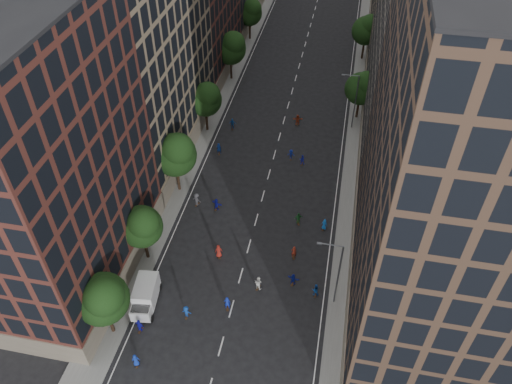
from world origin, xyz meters
TOP-DOWN VIEW (x-y plane):
  - ground at (0.00, 40.00)m, footprint 240.00×240.00m
  - sidewalk_left at (-12.00, 47.50)m, footprint 4.00×105.00m
  - sidewalk_right at (12.00, 47.50)m, footprint 4.00×105.00m
  - bldg_left_a at (-19.00, 11.00)m, footprint 14.00×22.00m
  - bldg_left_b at (-19.00, 35.00)m, footprint 14.00×26.00m
  - bldg_right_a at (19.00, 15.00)m, footprint 14.00×30.00m
  - bldg_right_b at (19.00, 44.00)m, footprint 14.00×28.00m
  - tree_left_0 at (-11.01, 3.85)m, footprint 5.20×5.20m
  - tree_left_1 at (-11.02, 13.86)m, footprint 4.80×4.80m
  - tree_left_2 at (-10.99, 25.83)m, footprint 5.60×5.60m
  - tree_left_3 at (-11.02, 39.85)m, footprint 5.00×5.00m
  - tree_left_4 at (-11.00, 55.84)m, footprint 5.40×5.40m
  - tree_left_5 at (-11.02, 71.86)m, footprint 4.80×4.80m
  - tree_right_a at (11.38, 47.85)m, footprint 5.00×5.00m
  - tree_right_b at (11.39, 67.85)m, footprint 5.20×5.20m
  - streetlamp_near at (10.37, 12.00)m, footprint 2.64×0.22m
  - streetlamp_far at (10.37, 45.00)m, footprint 2.64×0.22m
  - cargo_van at (-9.04, 7.88)m, footprint 2.89×5.18m
  - skater_0 at (-7.51, 1.00)m, footprint 0.88×0.73m
  - skater_1 at (-0.43, 9.01)m, footprint 0.75×0.59m
  - skater_2 at (8.50, 12.56)m, footprint 0.86×0.70m
  - skater_3 at (-4.35, 7.18)m, footprint 1.01×0.60m
  - skater_4 at (-8.50, 4.61)m, footprint 1.07×0.63m
  - skater_5 at (5.93, 13.55)m, footprint 1.45×0.74m
  - skater_6 at (-3.10, 15.77)m, footprint 1.02×0.85m
  - skater_7 at (5.46, 17.39)m, footprint 0.71×0.55m
  - skater_8 at (2.27, 12.21)m, footprint 1.07×0.96m
  - skater_9 at (-8.06, 23.65)m, footprint 1.34×1.04m
  - skater_10 at (5.26, 22.91)m, footprint 1.08×0.75m
  - skater_11 at (-5.38, 23.39)m, footprint 1.60×1.02m
  - skater_12 at (8.50, 22.57)m, footprint 0.89×0.73m
  - skater_13 at (-7.97, 34.65)m, footprint 0.73×0.56m
  - skater_14 at (4.18, 34.63)m, footprint 0.79×0.63m
  - skater_15 at (2.46, 35.51)m, footprint 1.02×0.62m
  - skater_16 at (-7.44, 41.10)m, footprint 1.09×0.51m
  - skater_17 at (2.23, 44.19)m, footprint 1.67×0.79m

SIDE VIEW (x-z plane):
  - ground at x=0.00m, z-range 0.00..0.00m
  - sidewalk_left at x=-12.00m, z-range 0.00..0.15m
  - sidewalk_right at x=12.00m, z-range 0.00..0.15m
  - skater_5 at x=5.93m, z-range 0.00..1.50m
  - skater_15 at x=2.46m, z-range 0.00..1.53m
  - skater_3 at x=-4.35m, z-range 0.00..1.54m
  - skater_14 at x=4.18m, z-range 0.00..1.54m
  - skater_0 at x=-7.51m, z-range 0.00..1.56m
  - skater_12 at x=8.50m, z-range 0.00..1.56m
  - skater_11 at x=-5.38m, z-range 0.00..1.65m
  - skater_2 at x=8.50m, z-range 0.00..1.66m
  - skater_10 at x=5.26m, z-range 0.00..1.70m
  - skater_4 at x=-8.50m, z-range 0.00..1.71m
  - skater_7 at x=5.46m, z-range 0.00..1.73m
  - skater_17 at x=2.23m, z-range 0.00..1.73m
  - skater_6 at x=-3.10m, z-range 0.00..1.78m
  - skater_13 at x=-7.97m, z-range 0.00..1.80m
  - skater_16 at x=-7.44m, z-range 0.00..1.81m
  - skater_1 at x=-0.43m, z-range 0.00..1.82m
  - skater_8 at x=2.27m, z-range 0.00..1.82m
  - skater_9 at x=-8.06m, z-range 0.00..1.83m
  - cargo_van at x=-9.04m, z-range 0.07..2.71m
  - streetlamp_near at x=10.37m, z-range 0.64..9.70m
  - streetlamp_far at x=10.37m, z-range 0.64..9.70m
  - tree_left_1 at x=-11.02m, z-range 1.45..9.66m
  - tree_right_a at x=11.38m, z-range 1.43..9.83m
  - tree_left_5 at x=-11.02m, z-range 1.51..9.84m
  - tree_left_3 at x=-11.02m, z-range 1.53..10.11m
  - tree_left_0 at x=-11.01m, z-range 1.54..10.37m
  - tree_right_b at x=11.39m, z-range 1.54..10.37m
  - tree_left_4 at x=-11.00m, z-range 1.56..10.63m
  - tree_left_2 at x=-10.99m, z-range 1.63..11.08m
  - bldg_left_a at x=-19.00m, z-range 0.00..30.00m
  - bldg_right_b at x=19.00m, z-range 0.00..33.00m
  - bldg_left_b at x=-19.00m, z-range 0.00..34.00m
  - bldg_right_a at x=19.00m, z-range 0.00..36.00m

